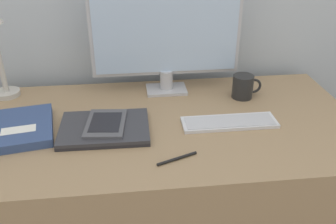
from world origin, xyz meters
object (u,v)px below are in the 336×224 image
object	(u,v)px
monitor	(166,28)
pen	(177,159)
ereader	(106,123)
keyboard	(229,122)
coffee_mug	(243,86)
notebook	(22,128)
laptop	(105,128)

from	to	relation	value
monitor	pen	xyz separation A→B (m)	(-0.02, -0.48, -0.25)
ereader	monitor	bearing A→B (deg)	50.55
keyboard	pen	world-z (taller)	keyboard
coffee_mug	ereader	bearing A→B (deg)	-160.00
notebook	keyboard	bearing A→B (deg)	-2.53
keyboard	ereader	size ratio (longest dim) A/B	1.69
laptop	coffee_mug	bearing A→B (deg)	20.36
monitor	pen	size ratio (longest dim) A/B	4.58
monitor	pen	bearing A→B (deg)	-92.66
ereader	laptop	bearing A→B (deg)	-132.09
monitor	keyboard	bearing A→B (deg)	-57.70
coffee_mug	monitor	bearing A→B (deg)	162.10
laptop	keyboard	bearing A→B (deg)	-0.29
monitor	laptop	world-z (taller)	monitor
monitor	pen	distance (m)	0.55
keyboard	notebook	size ratio (longest dim) A/B	1.15
laptop	ereader	world-z (taller)	ereader
ereader	pen	xyz separation A→B (m)	(0.21, -0.20, -0.02)
ereader	keyboard	bearing A→B (deg)	-1.06
monitor	keyboard	world-z (taller)	monitor
laptop	notebook	distance (m)	0.27
laptop	notebook	world-z (taller)	notebook
laptop	pen	bearing A→B (deg)	-40.95
keyboard	laptop	xyz separation A→B (m)	(-0.43, 0.00, 0.00)
notebook	laptop	bearing A→B (deg)	-6.02
notebook	pen	distance (m)	0.54
notebook	pen	size ratio (longest dim) A/B	2.25
keyboard	pen	bearing A→B (deg)	-138.04
keyboard	laptop	world-z (taller)	laptop
monitor	coffee_mug	bearing A→B (deg)	-17.90
monitor	ereader	bearing A→B (deg)	-129.45
notebook	coffee_mug	size ratio (longest dim) A/B	2.46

